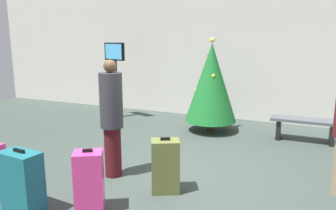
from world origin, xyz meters
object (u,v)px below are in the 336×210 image
at_px(suitcase_2, 22,183).
at_px(waiting_bench, 305,125).
at_px(suitcase_0, 89,182).
at_px(holiday_tree, 211,83).
at_px(flight_info_kiosk, 115,68).
at_px(traveller_0, 112,116).
at_px(suitcase_1, 165,166).

bearing_deg(suitcase_2, waiting_bench, 55.30).
relative_size(suitcase_0, suitcase_2, 0.99).
xyz_separation_m(holiday_tree, waiting_bench, (2.01, 0.03, -0.77)).
distance_m(flight_info_kiosk, traveller_0, 3.90).
relative_size(holiday_tree, traveller_0, 1.19).
relative_size(suitcase_1, suitcase_2, 0.96).
height_order(holiday_tree, waiting_bench, holiday_tree).
bearing_deg(suitcase_2, holiday_tree, 76.57).
relative_size(traveller_0, suitcase_1, 2.30).
distance_m(flight_info_kiosk, suitcase_0, 5.02).
relative_size(flight_info_kiosk, suitcase_1, 2.57).
xyz_separation_m(flight_info_kiosk, waiting_bench, (4.74, -0.23, -1.00)).
height_order(traveller_0, suitcase_2, traveller_0).
height_order(holiday_tree, flight_info_kiosk, holiday_tree).
distance_m(holiday_tree, traveller_0, 3.10).
xyz_separation_m(waiting_bench, suitcase_1, (-1.71, -3.22, 0.02)).
bearing_deg(holiday_tree, suitcase_1, -84.63).
height_order(flight_info_kiosk, traveller_0, flight_info_kiosk).
distance_m(holiday_tree, flight_info_kiosk, 2.75).
bearing_deg(suitcase_0, suitcase_1, 53.42).
bearing_deg(flight_info_kiosk, suitcase_0, -60.88).
height_order(flight_info_kiosk, suitcase_2, flight_info_kiosk).
bearing_deg(suitcase_2, flight_info_kiosk, 109.82).
height_order(holiday_tree, suitcase_0, holiday_tree).
bearing_deg(waiting_bench, holiday_tree, -179.21).
bearing_deg(flight_info_kiosk, waiting_bench, -2.80).
height_order(flight_info_kiosk, suitcase_0, flight_info_kiosk).
xyz_separation_m(waiting_bench, traveller_0, (-2.67, -3.06, 0.59)).
relative_size(waiting_bench, traveller_0, 0.76).
xyz_separation_m(suitcase_0, suitcase_1, (0.63, 0.85, -0.01)).
bearing_deg(traveller_0, suitcase_1, -9.56).
distance_m(waiting_bench, suitcase_0, 4.70).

